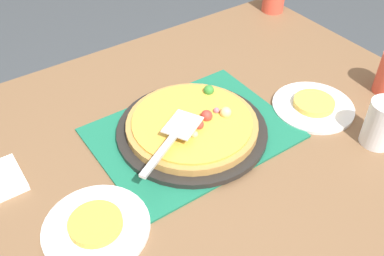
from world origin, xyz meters
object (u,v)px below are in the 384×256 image
at_px(pizza_pan, 192,130).
at_px(cup_corner, 382,124).
at_px(pizza_server, 173,137).
at_px(pizza, 193,124).
at_px(served_slice_left, 314,103).
at_px(plate_far_right, 96,227).
at_px(served_slice_right, 96,224).
at_px(plate_near_left, 313,107).

bearing_deg(pizza_pan, cup_corner, -38.20).
xyz_separation_m(cup_corner, pizza_server, (-0.44, 0.24, 0.01)).
height_order(pizza, served_slice_left, pizza).
xyz_separation_m(served_slice_left, cup_corner, (0.03, -0.18, 0.04)).
bearing_deg(pizza, plate_far_right, -158.61).
xyz_separation_m(served_slice_right, pizza_server, (0.24, 0.08, 0.05)).
distance_m(plate_near_left, served_slice_left, 0.01).
bearing_deg(pizza_server, pizza, 28.76).
distance_m(pizza_pan, served_slice_left, 0.35).
xyz_separation_m(plate_near_left, served_slice_right, (-0.66, -0.03, 0.01)).
height_order(served_slice_left, pizza_server, pizza_server).
relative_size(plate_far_right, pizza_server, 0.99).
bearing_deg(pizza, pizza_server, -151.24).
bearing_deg(pizza_pan, plate_near_left, -16.94).
height_order(pizza_pan, plate_far_right, pizza_pan).
bearing_deg(pizza, pizza_pan, 176.86).
height_order(pizza_pan, pizza_server, pizza_server).
bearing_deg(cup_corner, served_slice_right, 167.23).
distance_m(pizza, plate_near_left, 0.35).
bearing_deg(pizza_pan, served_slice_left, -16.94).
relative_size(plate_near_left, served_slice_right, 2.00).
relative_size(plate_far_right, served_slice_left, 2.00).
height_order(cup_corner, pizza_server, cup_corner).
relative_size(pizza, served_slice_right, 3.00).
xyz_separation_m(pizza_pan, pizza_server, (-0.09, -0.05, 0.06)).
relative_size(plate_near_left, cup_corner, 1.83).
bearing_deg(cup_corner, plate_far_right, 167.23).
xyz_separation_m(pizza, pizza_server, (-0.09, -0.05, 0.04)).
height_order(plate_far_right, pizza_server, pizza_server).
distance_m(pizza, pizza_server, 0.11).
relative_size(served_slice_left, served_slice_right, 1.00).
distance_m(served_slice_left, cup_corner, 0.19).
distance_m(plate_near_left, cup_corner, 0.19).
xyz_separation_m(pizza_pan, pizza, (0.00, -0.00, 0.02)).
bearing_deg(served_slice_left, plate_far_right, -177.62).
height_order(pizza, pizza_server, pizza_server).
distance_m(pizza, served_slice_left, 0.34).
bearing_deg(pizza_pan, pizza_server, -150.76).
distance_m(plate_near_left, served_slice_right, 0.66).
xyz_separation_m(pizza_pan, plate_near_left, (0.33, -0.10, -0.01)).
bearing_deg(pizza_server, served_slice_right, -161.49).
height_order(pizza_pan, pizza, pizza).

